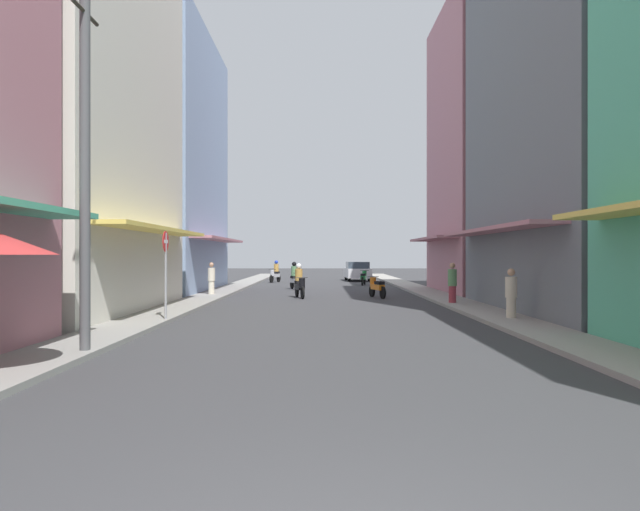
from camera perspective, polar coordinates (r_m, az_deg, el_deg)
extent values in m
plane|color=#38383A|center=(26.12, 0.35, -4.26)|extent=(117.33, 117.33, 0.00)
cube|color=gray|center=(26.61, -11.15, -4.05)|extent=(1.60, 61.33, 0.12)
cube|color=#9E9991|center=(26.68, 11.81, -4.04)|extent=(1.60, 61.33, 0.12)
cube|color=silver|center=(21.96, -25.01, 16.05)|extent=(6.00, 10.74, 16.03)
cube|color=#EFD159|center=(19.91, -15.82, 2.46)|extent=(1.10, 9.67, 0.12)
cube|color=#8CA5CC|center=(32.44, -16.19, 8.81)|extent=(6.00, 11.43, 13.81)
cube|color=#B7727F|center=(31.28, -10.01, 1.58)|extent=(1.10, 10.29, 0.12)
cube|color=slate|center=(22.29, 25.76, 17.16)|extent=(6.00, 10.91, 17.04)
cube|color=#B7727F|center=(20.04, 16.70, 2.45)|extent=(1.10, 9.82, 0.12)
cube|color=#B7727F|center=(31.30, 17.45, 9.93)|extent=(6.00, 8.45, 14.67)
cube|color=#B7727F|center=(29.98, 11.05, 1.65)|extent=(1.10, 7.60, 0.12)
cylinder|color=black|center=(25.57, -1.82, -3.72)|extent=(0.21, 0.56, 0.56)
cylinder|color=black|center=(26.79, -2.38, -3.55)|extent=(0.21, 0.56, 0.56)
cube|color=black|center=(26.21, -2.12, -3.15)|extent=(0.51, 1.04, 0.24)
cube|color=black|center=(26.40, -2.21, -2.69)|extent=(0.41, 0.61, 0.14)
cylinder|color=black|center=(25.67, -1.87, -2.77)|extent=(0.28, 0.28, 0.45)
cylinder|color=black|center=(25.66, -1.87, -2.21)|extent=(0.54, 0.16, 0.03)
cylinder|color=#BF8C3F|center=(26.34, -2.19, -1.94)|extent=(0.34, 0.34, 0.55)
sphere|color=silver|center=(26.33, -2.19, -1.07)|extent=(0.26, 0.26, 0.26)
cylinder|color=black|center=(32.04, -2.22, -2.96)|extent=(0.26, 0.55, 0.56)
cylinder|color=black|center=(33.23, -2.87, -2.86)|extent=(0.26, 0.55, 0.56)
cube|color=silver|center=(32.68, -2.58, -2.52)|extent=(0.60, 1.04, 0.24)
cube|color=black|center=(32.86, -2.68, -2.16)|extent=(0.45, 0.62, 0.14)
cylinder|color=silver|center=(32.14, -2.28, -2.20)|extent=(0.28, 0.28, 0.45)
cylinder|color=black|center=(32.13, -2.28, -1.76)|extent=(0.53, 0.21, 0.03)
cylinder|color=#598C59|center=(32.80, -2.65, -1.55)|extent=(0.34, 0.34, 0.55)
sphere|color=black|center=(32.79, -2.65, -0.85)|extent=(0.26, 0.26, 0.26)
cylinder|color=black|center=(40.63, -4.92, -2.33)|extent=(0.26, 0.55, 0.56)
cylinder|color=black|center=(41.77, -4.20, -2.26)|extent=(0.26, 0.55, 0.56)
cube|color=#B2B2B7|center=(41.24, -4.53, -1.99)|extent=(0.60, 1.04, 0.24)
cube|color=black|center=(41.42, -4.41, -1.70)|extent=(0.45, 0.62, 0.14)
cylinder|color=#B2B2B7|center=(40.73, -4.84, -1.73)|extent=(0.28, 0.28, 0.45)
cylinder|color=black|center=(40.73, -4.84, -1.38)|extent=(0.53, 0.21, 0.03)
cylinder|color=#BF8C3F|center=(41.36, -4.44, -1.22)|extent=(0.34, 0.34, 0.55)
sphere|color=#1E38B7|center=(41.35, -4.44, -0.67)|extent=(0.26, 0.26, 0.26)
cylinder|color=black|center=(37.93, 4.40, -2.50)|extent=(0.18, 0.57, 0.56)
cylinder|color=black|center=(36.69, 4.19, -2.58)|extent=(0.18, 0.57, 0.56)
cube|color=#197233|center=(37.25, 4.29, -2.21)|extent=(0.46, 1.03, 0.24)
cube|color=black|center=(37.05, 4.25, -1.91)|extent=(0.38, 0.60, 0.14)
cylinder|color=#197233|center=(37.79, 4.38, -1.87)|extent=(0.28, 0.28, 0.45)
cylinder|color=black|center=(37.78, 4.38, -1.49)|extent=(0.55, 0.13, 0.03)
cylinder|color=black|center=(26.87, 5.13, -3.54)|extent=(0.24, 0.56, 0.56)
cylinder|color=black|center=(25.72, 6.21, -3.70)|extent=(0.24, 0.56, 0.56)
cube|color=orange|center=(26.24, 5.70, -3.15)|extent=(0.57, 1.04, 0.24)
cube|color=black|center=(26.04, 5.87, -2.73)|extent=(0.43, 0.62, 0.14)
cylinder|color=orange|center=(26.73, 5.24, -2.66)|extent=(0.28, 0.28, 0.45)
cylinder|color=black|center=(26.72, 5.24, -2.12)|extent=(0.53, 0.19, 0.03)
cube|color=silver|center=(43.82, 3.67, -1.74)|extent=(1.95, 4.18, 0.70)
cube|color=#333D47|center=(43.66, 3.69, -1.02)|extent=(1.69, 2.17, 0.60)
cylinder|color=black|center=(45.00, 2.54, -2.05)|extent=(0.21, 0.65, 0.64)
cylinder|color=black|center=(45.16, 4.44, -2.04)|extent=(0.21, 0.65, 0.64)
cylinder|color=black|center=(42.51, 2.85, -2.17)|extent=(0.21, 0.65, 0.64)
cylinder|color=black|center=(42.68, 4.85, -2.16)|extent=(0.21, 0.65, 0.64)
cylinder|color=#99333F|center=(22.73, 12.98, -3.94)|extent=(0.28, 0.28, 0.77)
cylinder|color=#598C59|center=(22.69, 12.98, -2.16)|extent=(0.34, 0.34, 0.65)
sphere|color=tan|center=(22.68, 12.98, -0.99)|extent=(0.22, 0.22, 0.22)
cylinder|color=beige|center=(17.75, 18.43, -5.14)|extent=(0.28, 0.28, 0.71)
cylinder|color=beige|center=(17.71, 18.43, -3.01)|extent=(0.34, 0.34, 0.60)
sphere|color=tan|center=(17.69, 18.43, -1.58)|extent=(0.22, 0.22, 0.22)
cylinder|color=beige|center=(27.48, -10.82, -3.27)|extent=(0.28, 0.28, 0.74)
cylinder|color=beige|center=(27.45, -10.82, -1.85)|extent=(0.34, 0.34, 0.63)
sphere|color=tan|center=(27.44, -10.82, -0.90)|extent=(0.22, 0.22, 0.22)
cylinder|color=#4C4C4F|center=(12.08, -22.42, 7.99)|extent=(0.20, 0.20, 7.26)
cylinder|color=#3F382D|center=(12.86, -22.43, 21.49)|extent=(0.08, 1.20, 0.08)
cylinder|color=gray|center=(17.09, -15.18, -2.17)|extent=(0.07, 0.07, 2.60)
cylinder|color=red|center=(17.08, -15.18, 1.35)|extent=(0.02, 0.60, 0.60)
cube|color=white|center=(17.08, -15.18, 1.35)|extent=(0.03, 0.40, 0.10)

